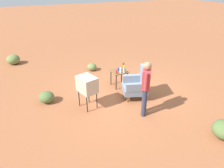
{
  "coord_description": "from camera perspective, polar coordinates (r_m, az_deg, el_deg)",
  "views": [
    {
      "loc": [
        5.34,
        -3.08,
        3.57
      ],
      "look_at": [
        0.19,
        -0.69,
        0.65
      ],
      "focal_mm": 32.67,
      "sensor_mm": 36.0,
      "label": 1
    }
  ],
  "objects": [
    {
      "name": "bottle_short_clear",
      "position": [
        7.21,
        2.41,
        3.79
      ],
      "size": [
        0.06,
        0.06,
        0.2
      ],
      "primitive_type": "cylinder",
      "color": "silver",
      "rests_on": "side_table"
    },
    {
      "name": "bottle_tall_amber",
      "position": [
        7.43,
        3.16,
        4.94
      ],
      "size": [
        0.07,
        0.07,
        0.3
      ],
      "primitive_type": "cylinder",
      "color": "brown",
      "rests_on": "side_table"
    },
    {
      "name": "tv_on_stand",
      "position": [
        6.11,
        -6.99,
        -0.16
      ],
      "size": [
        0.69,
        0.58,
        1.03
      ],
      "color": "black",
      "rests_on": "ground"
    },
    {
      "name": "shrub_near",
      "position": [
        8.99,
        -5.65,
        4.76
      ],
      "size": [
        0.41,
        0.41,
        0.32
      ],
      "primitive_type": "ellipsoid",
      "color": "olive",
      "rests_on": "ground"
    },
    {
      "name": "soda_can_red",
      "position": [
        7.18,
        1.27,
        3.37
      ],
      "size": [
        0.07,
        0.07,
        0.12
      ],
      "primitive_type": "cylinder",
      "color": "red",
      "rests_on": "side_table"
    },
    {
      "name": "flower_vase",
      "position": [
        7.24,
        3.37,
        4.29
      ],
      "size": [
        0.15,
        0.1,
        0.27
      ],
      "color": "silver",
      "rests_on": "side_table"
    },
    {
      "name": "armchair",
      "position": [
        6.78,
        7.18,
        0.04
      ],
      "size": [
        0.98,
        0.99,
        1.06
      ],
      "color": "brown",
      "rests_on": "ground"
    },
    {
      "name": "ground_plane",
      "position": [
        7.12,
        4.38,
        -2.95
      ],
      "size": [
        60.0,
        60.0,
        0.0
      ],
      "primitive_type": "plane",
      "color": "#A05B38"
    },
    {
      "name": "person_standing",
      "position": [
        5.74,
        9.42,
        -0.47
      ],
      "size": [
        0.47,
        0.39,
        1.64
      ],
      "color": "#2D3347",
      "rests_on": "ground"
    },
    {
      "name": "side_table",
      "position": [
        7.46,
        1.98,
        3.06
      ],
      "size": [
        0.56,
        0.56,
        0.61
      ],
      "color": "black",
      "rests_on": "ground"
    },
    {
      "name": "shrub_mid",
      "position": [
        6.91,
        -17.81,
        -3.52
      ],
      "size": [
        0.48,
        0.48,
        0.37
      ],
      "primitive_type": "ellipsoid",
      "color": "#516B38",
      "rests_on": "ground"
    },
    {
      "name": "soda_can_blue",
      "position": [
        7.4,
        1.76,
        4.13
      ],
      "size": [
        0.07,
        0.07,
        0.12
      ],
      "primitive_type": "cylinder",
      "color": "blue",
      "rests_on": "side_table"
    },
    {
      "name": "shrub_far",
      "position": [
        10.68,
        -25.9,
        6.19
      ],
      "size": [
        0.59,
        0.59,
        0.46
      ],
      "primitive_type": "ellipsoid",
      "color": "olive",
      "rests_on": "ground"
    }
  ]
}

